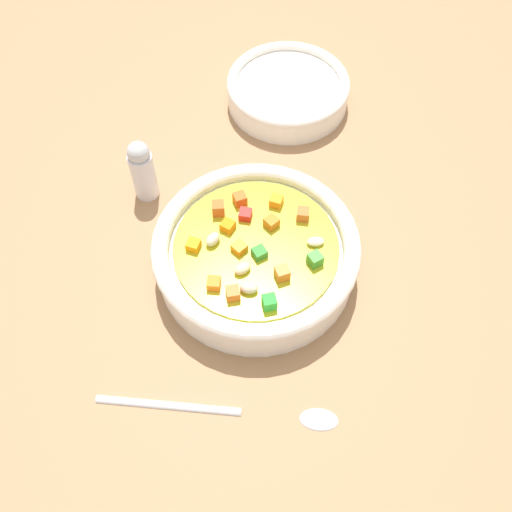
# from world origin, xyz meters

# --- Properties ---
(ground_plane) EXTENTS (1.40, 1.40, 0.02)m
(ground_plane) POSITION_xyz_m (0.00, 0.00, -0.01)
(ground_plane) COLOR #9E754F
(soup_bowl_main) EXTENTS (0.21, 0.21, 0.05)m
(soup_bowl_main) POSITION_xyz_m (-0.00, 0.00, 0.03)
(soup_bowl_main) COLOR white
(soup_bowl_main) RESTS_ON ground_plane
(spoon) EXTENTS (0.10, 0.21, 0.01)m
(spoon) POSITION_xyz_m (-0.14, 0.07, 0.00)
(spoon) COLOR silver
(spoon) RESTS_ON ground_plane
(side_bowl_small) EXTENTS (0.15, 0.15, 0.04)m
(side_bowl_small) POSITION_xyz_m (0.22, -0.11, 0.02)
(side_bowl_small) COLOR white
(side_bowl_small) RESTS_ON ground_plane
(pepper_shaker) EXTENTS (0.03, 0.03, 0.08)m
(pepper_shaker) POSITION_xyz_m (0.13, 0.09, 0.04)
(pepper_shaker) COLOR silver
(pepper_shaker) RESTS_ON ground_plane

